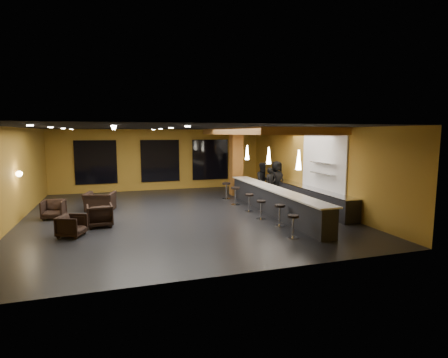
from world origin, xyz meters
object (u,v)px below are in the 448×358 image
object	(u,v)px
armchair_a	(72,226)
bar_stool_1	(280,212)
staff_b	(263,181)
bar_stool_2	(261,207)
pendant_1	(269,156)
bar_stool_0	(293,223)
staff_a	(270,184)
prep_counter	(309,198)
armchair_b	(100,215)
bar_stool_3	(249,200)
armchair_c	(54,209)
armchair_d	(100,201)
pendant_0	(299,160)
pendant_2	(247,152)
column	(236,162)
bar_stool_5	(226,189)
bar_stool_4	(235,194)
staff_c	(277,180)
bar_counter	(273,201)

from	to	relation	value
armchair_a	bar_stool_1	distance (m)	6.96
staff_b	bar_stool_2	bearing A→B (deg)	-117.57
staff_b	bar_stool_2	size ratio (longest dim) A/B	2.51
pendant_1	bar_stool_0	distance (m)	4.36
staff_a	armchair_a	size ratio (longest dim) A/B	2.13
prep_counter	armchair_b	xyz separation A→B (m)	(-8.74, -0.54, -0.03)
pendant_1	bar_stool_3	bearing A→B (deg)	176.29
armchair_b	bar_stool_0	world-z (taller)	armchair_b
armchair_a	armchair_c	distance (m)	2.90
armchair_d	armchair_c	bearing A→B (deg)	46.33
pendant_0	bar_stool_3	distance (m)	3.27
pendant_2	bar_stool_2	bearing A→B (deg)	-103.14
column	staff_b	distance (m)	2.00
bar_stool_1	bar_stool_5	world-z (taller)	bar_stool_5
pendant_1	armchair_b	bearing A→B (deg)	-175.39
prep_counter	bar_stool_4	distance (m)	3.31
staff_a	bar_stool_2	size ratio (longest dim) A/B	2.21
bar_stool_4	bar_stool_0	bearing A→B (deg)	-89.63
prep_counter	bar_stool_4	bearing A→B (deg)	152.42
column	bar_stool_3	size ratio (longest dim) A/B	4.65
staff_a	armchair_b	bearing A→B (deg)	-168.57
bar_stool_1	bar_stool_2	distance (m)	1.13
armchair_b	bar_stool_3	bearing A→B (deg)	-179.30
armchair_d	bar_stool_0	world-z (taller)	armchair_d
staff_b	armchair_b	bearing A→B (deg)	-160.87
pendant_0	armchair_c	distance (m)	9.46
armchair_b	bar_stool_1	distance (m)	6.37
armchair_c	bar_stool_5	size ratio (longest dim) A/B	0.96
staff_c	bar_stool_1	size ratio (longest dim) A/B	2.45
bar_stool_4	bar_stool_5	world-z (taller)	bar_stool_5
armchair_a	bar_stool_5	xyz separation A→B (m)	(6.66, 4.57, 0.19)
armchair_a	bar_stool_3	size ratio (longest dim) A/B	1.01
staff_a	armchair_d	size ratio (longest dim) A/B	1.36
pendant_0	staff_a	distance (m)	5.05
staff_c	bar_stool_4	distance (m)	2.74
armchair_a	bar_stool_0	size ratio (longest dim) A/B	1.03
pendant_1	staff_c	distance (m)	3.28
staff_c	bar_stool_4	xyz separation A→B (m)	(-2.53, -0.96, -0.42)
armchair_c	prep_counter	bearing A→B (deg)	-0.30
bar_stool_0	bar_stool_3	distance (m)	3.89
column	bar_stool_4	world-z (taller)	column
bar_stool_4	armchair_d	bearing A→B (deg)	173.61
bar_stool_1	armchair_b	bearing A→B (deg)	162.97
bar_stool_0	pendant_2	bearing A→B (deg)	81.94
column	staff_c	bearing A→B (deg)	-45.11
prep_counter	bar_stool_4	xyz separation A→B (m)	(-2.93, 1.53, 0.10)
pendant_0	staff_b	distance (m)	5.28
pendant_1	bar_stool_4	xyz separation A→B (m)	(-0.93, 1.53, -1.82)
bar_counter	pendant_2	world-z (taller)	pendant_2
bar_stool_2	staff_c	bearing A→B (deg)	56.78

